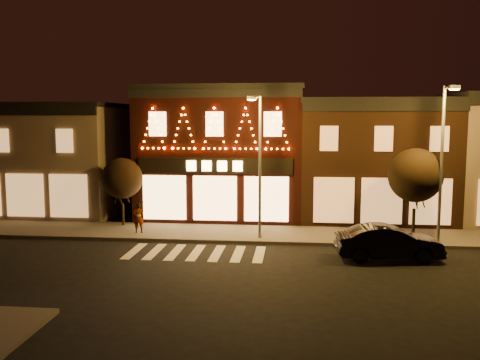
# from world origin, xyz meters

# --- Properties ---
(ground) EXTENTS (120.00, 120.00, 0.00)m
(ground) POSITION_xyz_m (0.00, 0.00, 0.00)
(ground) COLOR black
(ground) RESTS_ON ground
(sidewalk_far) EXTENTS (44.00, 4.00, 0.15)m
(sidewalk_far) POSITION_xyz_m (2.00, 8.00, 0.07)
(sidewalk_far) COLOR #47423D
(sidewalk_far) RESTS_ON ground
(building_left) EXTENTS (12.20, 8.28, 7.30)m
(building_left) POSITION_xyz_m (-13.00, 13.99, 3.66)
(building_left) COLOR #7A6957
(building_left) RESTS_ON ground
(building_pulp) EXTENTS (10.20, 8.34, 8.30)m
(building_pulp) POSITION_xyz_m (0.00, 13.98, 4.16)
(building_pulp) COLOR black
(building_pulp) RESTS_ON ground
(building_right_a) EXTENTS (9.20, 8.28, 7.50)m
(building_right_a) POSITION_xyz_m (9.50, 13.99, 3.76)
(building_right_a) COLOR #321D11
(building_right_a) RESTS_ON ground
(streetlamp_mid) EXTENTS (0.64, 1.67, 7.28)m
(streetlamp_mid) POSITION_xyz_m (2.78, 6.63, 4.42)
(streetlamp_mid) COLOR #59595E
(streetlamp_mid) RESTS_ON sidewalk_far
(streetlamp_right) EXTENTS (0.48, 1.76, 7.72)m
(streetlamp_right) POSITION_xyz_m (11.77, 6.45, 4.68)
(streetlamp_right) COLOR #59595E
(streetlamp_right) RESTS_ON sidewalk_far
(tree_left) EXTENTS (2.34, 2.34, 3.91)m
(tree_left) POSITION_xyz_m (-5.27, 9.16, 2.89)
(tree_left) COLOR black
(tree_left) RESTS_ON sidewalk_far
(tree_right) EXTENTS (2.79, 2.79, 4.66)m
(tree_right) POSITION_xyz_m (10.77, 7.67, 3.41)
(tree_right) COLOR black
(tree_right) RESTS_ON sidewalk_far
(dark_sedan) EXTENTS (4.80, 2.04, 1.54)m
(dark_sedan) POSITION_xyz_m (8.84, 3.81, 0.77)
(dark_sedan) COLOR black
(dark_sedan) RESTS_ON ground
(pedestrian) EXTENTS (0.67, 0.51, 1.64)m
(pedestrian) POSITION_xyz_m (-3.77, 7.29, 0.97)
(pedestrian) COLOR gray
(pedestrian) RESTS_ON sidewalk_far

